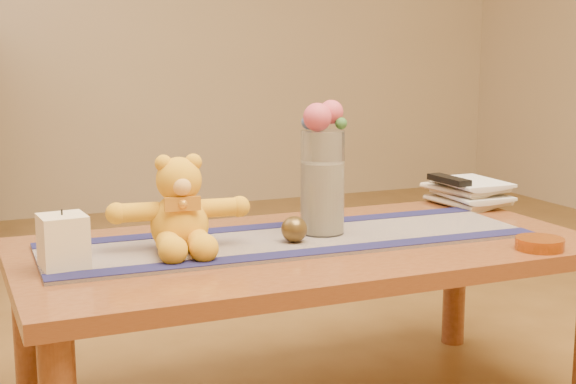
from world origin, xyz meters
name	(u,v)px	position (x,y,z in m)	size (l,w,h in m)	color
coffee_table_top	(307,251)	(0.00, 0.00, 0.43)	(1.40, 0.70, 0.04)	brown
table_leg_bl	(28,336)	(-0.64, 0.29, 0.21)	(0.07, 0.07, 0.41)	brown
table_leg_br	(455,279)	(0.64, 0.29, 0.21)	(0.07, 0.07, 0.41)	brown
persian_runner	(290,240)	(-0.03, 0.03, 0.45)	(1.20, 0.35, 0.01)	#1A1845
runner_border_near	(313,252)	(-0.04, -0.12, 0.46)	(1.20, 0.06, 0.00)	#161644
runner_border_far	(270,226)	(-0.03, 0.17, 0.46)	(1.20, 0.06, 0.00)	#161644
teddy_bear	(179,205)	(-0.31, 0.04, 0.56)	(0.31, 0.25, 0.21)	gold
pillar_candle	(63,241)	(-0.58, -0.02, 0.52)	(0.10, 0.10, 0.11)	#FCE8BA
candle_wick	(62,212)	(-0.58, -0.02, 0.58)	(0.00, 0.00, 0.01)	black
glass_vase	(322,182)	(0.06, 0.05, 0.59)	(0.11, 0.11, 0.26)	silver
potpourri_fill	(322,198)	(0.06, 0.05, 0.55)	(0.09, 0.09, 0.18)	beige
rose_left	(317,117)	(0.04, 0.04, 0.75)	(0.07, 0.07, 0.07)	#CB475B
rose_right	(331,112)	(0.09, 0.05, 0.76)	(0.06, 0.06, 0.06)	#CB475B
blue_flower_back	(321,118)	(0.07, 0.08, 0.75)	(0.04, 0.04, 0.04)	#48609C
blue_flower_side	(309,122)	(0.03, 0.07, 0.74)	(0.04, 0.04, 0.04)	#48609C
leaf_sprig	(341,123)	(0.10, 0.03, 0.74)	(0.03, 0.03, 0.03)	#33662D
bronze_ball	(294,229)	(-0.04, -0.01, 0.49)	(0.06, 0.06, 0.06)	#533E1B
book_bottom	(446,204)	(0.56, 0.24, 0.46)	(0.17, 0.22, 0.02)	beige
book_lower	(448,198)	(0.57, 0.23, 0.48)	(0.16, 0.22, 0.02)	beige
book_upper	(444,191)	(0.56, 0.24, 0.50)	(0.17, 0.22, 0.02)	beige
book_top	(448,185)	(0.57, 0.24, 0.52)	(0.16, 0.22, 0.02)	beige
tv_remote	(449,180)	(0.56, 0.23, 0.54)	(0.04, 0.16, 0.02)	black
amber_dish	(540,244)	(0.48, -0.28, 0.46)	(0.11, 0.11, 0.03)	#BF5914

